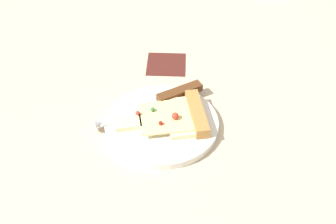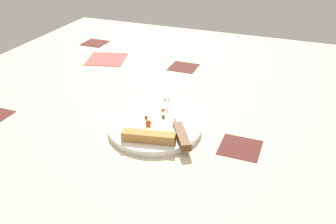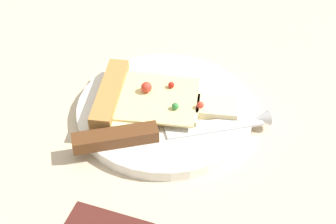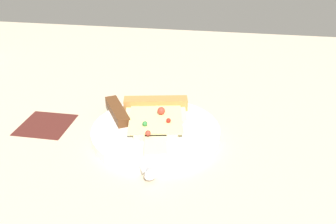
{
  "view_description": "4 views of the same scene",
  "coord_description": "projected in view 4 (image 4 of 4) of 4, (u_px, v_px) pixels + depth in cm",
  "views": [
    {
      "loc": [
        12.17,
        -62.61,
        59.4
      ],
      "look_at": [
        9.48,
        -2.22,
        3.52
      ],
      "focal_mm": 45.56,
      "sensor_mm": 36.0,
      "label": 1
    },
    {
      "loc": [
        78.41,
        27.71,
        47.37
      ],
      "look_at": [
        5.43,
        -0.44,
        4.07
      ],
      "focal_mm": 39.76,
      "sensor_mm": 36.0,
      "label": 2
    },
    {
      "loc": [
        -7.65,
        42.47,
        44.35
      ],
      "look_at": [
        7.05,
        -0.38,
        2.85
      ],
      "focal_mm": 54.36,
      "sensor_mm": 36.0,
      "label": 3
    },
    {
      "loc": [
        -42.68,
        -13.64,
        33.09
      ],
      "look_at": [
        9.25,
        -4.72,
        4.25
      ],
      "focal_mm": 37.44,
      "sensor_mm": 36.0,
      "label": 4
    }
  ],
  "objects": [
    {
      "name": "ground_plane",
      "position": [
        129.0,
        169.0,
        0.56
      ],
      "size": [
        151.56,
        151.56,
        3.0
      ],
      "color": "#C6B293",
      "rests_on": "ground"
    },
    {
      "name": "plate",
      "position": [
        156.0,
        131.0,
        0.61
      ],
      "size": [
        22.36,
        22.36,
        1.49
      ],
      "primitive_type": "cylinder",
      "color": "white",
      "rests_on": "ground_plane"
    },
    {
      "name": "pizza_slice",
      "position": [
        156.0,
        116.0,
        0.63
      ],
      "size": [
        18.59,
        12.81,
        2.68
      ],
      "rotation": [
        0.0,
        0.0,
        1.77
      ],
      "color": "beige",
      "rests_on": "plate"
    },
    {
      "name": "knife",
      "position": [
        124.0,
        124.0,
        0.61
      ],
      "size": [
        21.58,
        14.3,
        2.45
      ],
      "rotation": [
        0.0,
        0.0,
        2.12
      ],
      "color": "silver",
      "rests_on": "plate"
    }
  ]
}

